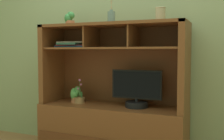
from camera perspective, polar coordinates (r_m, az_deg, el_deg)
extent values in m
cube|color=#90A270|center=(3.19, 2.00, 8.74)|extent=(6.00, 0.02, 2.80)
cube|color=brown|center=(3.04, 0.00, -12.42)|extent=(1.56, 0.51, 0.55)
cube|color=brown|center=(3.28, -12.17, 1.28)|extent=(0.06, 0.45, 0.86)
cube|color=brown|center=(2.72, 14.74, 0.72)|extent=(0.06, 0.45, 0.86)
cube|color=#5E3018|center=(3.12, 1.54, 0.96)|extent=(1.50, 0.02, 0.83)
cube|color=brown|center=(2.93, 0.00, 9.22)|extent=(1.56, 0.45, 0.03)
cube|color=brown|center=(2.92, 0.00, 4.51)|extent=(1.44, 0.41, 0.02)
cube|color=brown|center=(3.02, -4.23, 6.71)|extent=(0.02, 0.38, 0.22)
cube|color=brown|center=(2.84, 4.51, 6.90)|extent=(0.02, 0.38, 0.22)
cylinder|color=black|center=(2.87, 5.05, -7.09)|extent=(0.23, 0.23, 0.06)
cylinder|color=black|center=(2.86, 5.05, -6.21)|extent=(0.04, 0.04, 0.03)
cube|color=black|center=(2.84, 5.07, -2.97)|extent=(0.52, 0.03, 0.30)
cube|color=black|center=(2.82, 4.97, -3.01)|extent=(0.49, 0.00, 0.27)
cylinder|color=#AB7A49|center=(3.11, -6.66, -6.20)|extent=(0.11, 0.11, 0.06)
cylinder|color=#AB7A49|center=(3.12, -6.66, -6.71)|extent=(0.12, 0.12, 0.01)
cylinder|color=#4C6B38|center=(3.09, -6.68, -3.85)|extent=(0.01, 0.02, 0.19)
sphere|color=#CB71B7|center=(3.10, -7.02, -3.84)|extent=(0.02, 0.02, 0.02)
sphere|color=#CB71B7|center=(3.08, -6.42, -2.97)|extent=(0.02, 0.02, 0.02)
sphere|color=#CB71B7|center=(3.06, -6.68, -2.09)|extent=(0.03, 0.03, 0.03)
ellipsoid|color=#418547|center=(3.08, -6.48, -5.12)|extent=(0.05, 0.07, 0.12)
ellipsoid|color=#418547|center=(3.10, -6.30, -5.07)|extent=(0.04, 0.05, 0.08)
cylinder|color=#BC7047|center=(3.16, -7.57, -6.10)|extent=(0.10, 0.10, 0.06)
cylinder|color=#BC7047|center=(3.16, -7.57, -6.56)|extent=(0.11, 0.11, 0.01)
ellipsoid|color=#4B9748|center=(3.13, -7.11, -4.28)|extent=(0.05, 0.04, 0.07)
ellipsoid|color=#4B9748|center=(3.15, -7.15, -4.37)|extent=(0.08, 0.07, 0.11)
ellipsoid|color=#4B9748|center=(3.16, -7.53, -4.92)|extent=(0.07, 0.04, 0.06)
ellipsoid|color=#4B9748|center=(3.17, -7.92, -4.92)|extent=(0.07, 0.05, 0.14)
ellipsoid|color=#4B9748|center=(3.14, -7.93, -5.00)|extent=(0.07, 0.07, 0.12)
ellipsoid|color=#4B9748|center=(3.13, -7.61, -4.97)|extent=(0.07, 0.08, 0.08)
cube|color=#264E7F|center=(3.15, -7.92, 4.78)|extent=(0.38, 0.23, 0.02)
cube|color=#AB272F|center=(3.15, -8.06, 5.05)|extent=(0.37, 0.22, 0.01)
cube|color=#3C705B|center=(3.16, -8.07, 5.34)|extent=(0.27, 0.30, 0.02)
cube|color=beige|center=(3.16, -8.09, 5.67)|extent=(0.33, 0.22, 0.01)
cylinder|color=slate|center=(2.92, -0.14, 10.73)|extent=(0.08, 0.08, 0.12)
cylinder|color=slate|center=(2.93, -0.14, 12.11)|extent=(0.04, 0.04, 0.02)
cylinder|color=tan|center=(2.94, -0.07, 13.36)|extent=(0.00, 0.03, 0.15)
cylinder|color=tan|center=(2.94, -0.11, 13.35)|extent=(0.03, 0.00, 0.15)
cylinder|color=tan|center=(2.94, -0.21, 13.35)|extent=(0.00, 0.02, 0.15)
cylinder|color=tan|center=(2.94, -0.17, 13.37)|extent=(0.04, 0.00, 0.15)
cylinder|color=#B96D48|center=(3.16, -8.61, 9.53)|extent=(0.10, 0.10, 0.05)
cylinder|color=#B96D48|center=(3.16, -8.61, 9.13)|extent=(0.11, 0.11, 0.01)
ellipsoid|color=#3D8A46|center=(3.17, -8.29, 11.06)|extent=(0.07, 0.07, 0.07)
ellipsoid|color=#3D8A46|center=(3.18, -8.63, 10.91)|extent=(0.08, 0.05, 0.10)
ellipsoid|color=#3D8A46|center=(3.16, -9.09, 10.47)|extent=(0.08, 0.07, 0.10)
cylinder|color=tan|center=(2.80, 9.94, 11.04)|extent=(0.10, 0.10, 0.13)
torus|color=tan|center=(2.81, 9.96, 12.47)|extent=(0.10, 0.10, 0.01)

